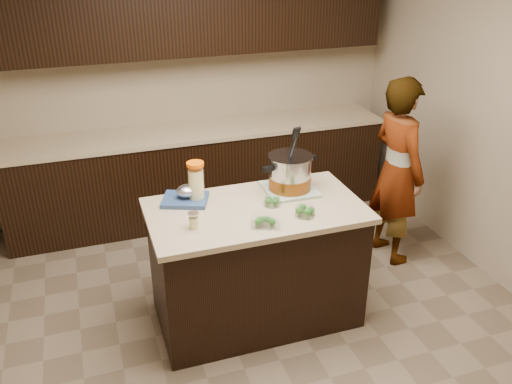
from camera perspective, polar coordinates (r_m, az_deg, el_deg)
ground_plane at (r=4.14m, az=0.00°, el=-12.79°), size 4.00×4.00×0.00m
room_shell at (r=3.35m, az=0.00°, el=10.75°), size 4.04×4.04×2.72m
back_cabinets at (r=5.18m, az=-6.20°, el=7.20°), size 3.60×0.63×2.33m
island at (r=3.88m, az=0.00°, el=-7.57°), size 1.46×0.81×0.90m
dish_towel at (r=3.89m, az=3.55°, el=0.30°), size 0.37×0.37×0.02m
stock_pot at (r=3.85m, az=3.59°, el=1.86°), size 0.44×0.38×0.45m
lemonade_pitcher at (r=3.70m, az=-6.32°, el=0.86°), size 0.13×0.13×0.29m
mason_jar at (r=3.41m, az=-6.58°, el=-3.03°), size 0.08×0.08×0.11m
broccoli_tub_left at (r=3.68m, az=1.71°, el=-1.04°), size 0.12×0.12×0.05m
broccoli_tub_right at (r=3.55m, az=5.18°, el=-2.09°), size 0.17×0.17×0.06m
broccoli_tub_rect at (r=3.43m, az=1.05°, el=-3.11°), size 0.22×0.19×0.07m
blue_tray at (r=3.75m, az=-7.35°, el=-0.45°), size 0.37×0.34×0.12m
person at (r=4.62m, az=14.62°, el=2.12°), size 0.43×0.61×1.59m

